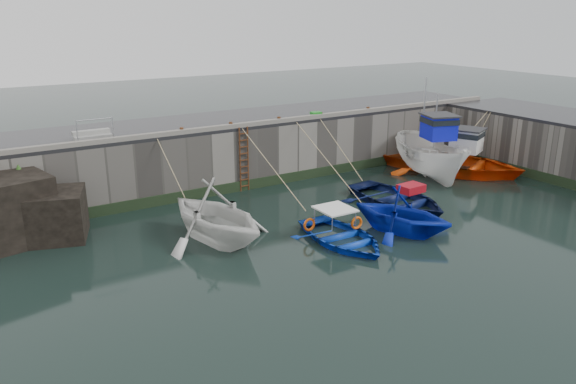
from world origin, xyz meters
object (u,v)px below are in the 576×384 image
bollard_c (279,119)px  bollard_d (321,115)px  bollard_e (368,109)px  fish_crate (316,115)px  ladder (244,160)px  boat_far_orange (454,162)px  boat_near_navy (397,204)px  boat_far_white (431,157)px  bollard_a (182,131)px  boat_near_white (216,240)px  boat_near_blue (342,242)px  bollard_b (231,125)px  boat_near_blacktrim (400,232)px

bollard_c → bollard_d: bearing=0.0°
bollard_e → fish_crate: bearing=177.9°
fish_crate → bollard_c: (-2.37, -0.13, -0.01)m
bollard_d → bollard_e: 3.20m
ladder → boat_far_orange: boat_far_orange is taller
boat_near_navy → boat_far_white: 5.45m
bollard_a → boat_near_navy: bearing=-36.7°
boat_near_white → boat_near_navy: bearing=-15.3°
bollard_c → boat_near_blue: bearing=-104.4°
ladder → bollard_d: bollard_d is taller
ladder → bollard_b: size_ratio=11.43×
boat_near_navy → bollard_a: bearing=139.7°
bollard_c → bollard_d: same height
boat_far_white → ladder: bearing=-178.3°
bollard_e → boat_near_blacktrim: bearing=-121.5°
fish_crate → bollard_e: size_ratio=1.91×
boat_near_blacktrim → boat_near_navy: bearing=28.9°
boat_near_blue → boat_near_white: bearing=146.7°
bollard_a → bollard_c: bearing=0.0°
ladder → boat_far_white: bearing=-17.6°
boat_near_blue → bollard_e: bearing=46.9°
boat_near_white → bollard_e: bollard_e is taller
boat_near_blacktrim → bollard_c: 9.18m
boat_near_blue → boat_near_navy: 5.32m
bollard_b → boat_near_navy: bearing=-47.4°
boat_far_orange → bollard_d: (-6.71, 3.37, 2.79)m
bollard_a → bollard_d: 7.80m
bollard_a → bollard_e: (11.00, 0.00, 0.00)m
boat_near_white → bollard_a: bollard_a is taller
boat_near_blue → fish_crate: 9.95m
boat_far_orange → bollard_a: (-14.51, 3.37, 2.79)m
bollard_a → boat_near_white: bearing=-99.8°
bollard_d → boat_near_blue: bearing=-120.0°
boat_near_navy → boat_near_blacktrim: bearing=-133.7°
boat_far_white → bollard_a: (-12.67, 3.40, 2.23)m
boat_near_blue → bollard_b: size_ratio=15.90×
boat_far_white → bollard_e: size_ratio=25.06×
boat_near_blacktrim → fish_crate: bearing=57.2°
boat_near_blacktrim → boat_near_navy: (2.20, 2.62, 0.00)m
boat_far_orange → bollard_b: 12.78m
boat_far_orange → boat_near_white: bearing=162.7°
bollard_c → bollard_d: size_ratio=1.00×
boat_near_navy → bollard_d: bollard_d is taller
boat_near_blacktrim → bollard_c: (-0.56, 8.54, 3.30)m
boat_far_orange → bollard_d: size_ratio=32.57×
boat_near_white → boat_near_blue: boat_near_white is taller
boat_far_orange → bollard_e: (-3.51, 3.37, 2.79)m
boat_far_orange → bollard_e: bearing=111.5°
ladder → bollard_c: 2.81m
boat_near_white → fish_crate: 10.64m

